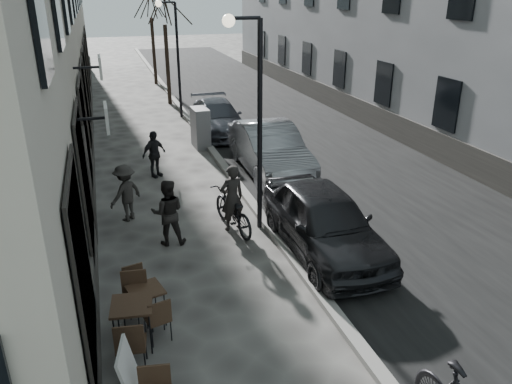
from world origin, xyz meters
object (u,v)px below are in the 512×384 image
utility_cabinet (200,128)px  car_mid (270,149)px  tree_far (150,4)px  car_near (324,221)px  pedestrian_far (154,154)px  pedestrian_mid (126,193)px  tree_near (164,8)px  bicycle (232,210)px  bistro_set_c (147,302)px  streetlamp_far (174,47)px  car_far (218,117)px  streetlamp_near (253,103)px  pedestrian_near (168,212)px  bistro_set_b (133,320)px

utility_cabinet → car_mid: bearing=-68.2°
tree_far → car_near: bearing=-87.2°
pedestrian_far → car_mid: size_ratio=0.31×
pedestrian_mid → utility_cabinet: bearing=-157.8°
tree_near → car_near: bearing=-86.2°
pedestrian_far → bicycle: bearing=-104.8°
pedestrian_mid → bistro_set_c: bearing=51.2°
pedestrian_mid → pedestrian_far: pedestrian_mid is taller
streetlamp_far → car_far: streetlamp_far is taller
tree_near → car_mid: size_ratio=1.19×
car_near → car_mid: (0.52, 5.33, 0.03)m
pedestrian_far → car_far: size_ratio=0.33×
bicycle → car_far: bearing=-111.6°
tree_near → tree_far: (0.00, 6.00, 0.00)m
streetlamp_near → streetlamp_far: (0.00, 12.00, 0.00)m
streetlamp_far → tree_far: size_ratio=0.89×
tree_far → car_mid: tree_far is taller
streetlamp_far → tree_near: bearing=88.6°
car_mid → pedestrian_near: bearing=-133.0°
tree_far → utility_cabinet: bearing=-89.8°
tree_near → car_far: 7.44m
pedestrian_mid → pedestrian_far: (1.07, 3.00, -0.00)m
streetlamp_far → bicycle: (-0.51, -11.93, -2.64)m
bistro_set_c → car_mid: (4.62, 6.83, 0.36)m
tree_near → tree_far: 6.00m
bistro_set_c → car_near: bearing=6.1°
streetlamp_near → tree_far: 21.05m
streetlamp_near → tree_far: bearing=89.8°
bistro_set_b → car_far: bearing=77.9°
streetlamp_near → car_mid: bearing=65.4°
bistro_set_b → car_mid: 8.85m
streetlamp_far → car_mid: size_ratio=1.06×
tree_far → utility_cabinet: 14.42m
utility_cabinet → pedestrian_near: (-2.23, -7.32, 0.05)m
bistro_set_b → pedestrian_near: (1.08, 3.46, 0.29)m
bistro_set_b → bistro_set_c: bearing=70.6°
utility_cabinet → bicycle: 7.08m
streetlamp_near → car_mid: streetlamp_near is taller
streetlamp_near → car_near: 3.12m
bistro_set_c → pedestrian_mid: 4.55m
car_near → car_far: 10.45m
pedestrian_mid → car_far: bearing=-158.6°
tree_far → pedestrian_mid: tree_far is taller
tree_far → bicycle: bearing=-91.6°
bicycle → bistro_set_c: bearing=42.2°
car_mid → car_far: car_mid is taller
bistro_set_b → pedestrian_far: 8.18m
utility_cabinet → bicycle: utility_cabinet is taller
tree_near → car_far: size_ratio=1.27×
streetlamp_far → bistro_set_c: bearing=-100.9°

